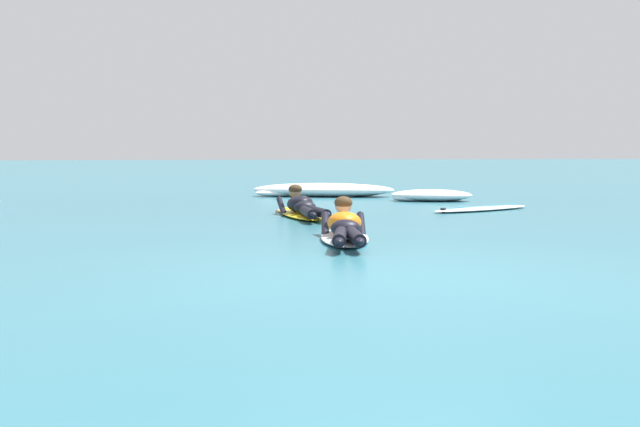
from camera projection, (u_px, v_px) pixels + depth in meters
The scene contains 6 objects.
ground_plane at pixel (268, 201), 16.93m from camera, with size 120.00×120.00×0.00m, color #2D6B7A.
surfer_near at pixel (345, 229), 9.62m from camera, with size 0.87×2.55×0.54m.
surfer_far at pixel (302, 208), 12.95m from camera, with size 0.65×2.64×0.54m.
drifting_surfboard at pixel (481, 209), 14.34m from camera, with size 2.23×1.53×0.16m.
whitewater_mid_left at pixel (324, 190), 18.49m from camera, with size 3.29×1.79×0.30m.
whitewater_mid_right at pixel (431, 196), 16.91m from camera, with size 1.82×1.27×0.24m.
Camera 1 is at (-1.73, -6.84, 1.07)m, focal length 46.82 mm.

